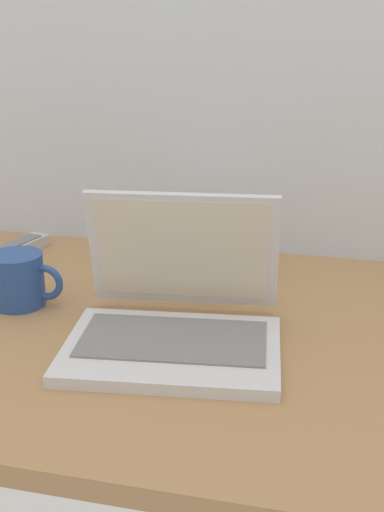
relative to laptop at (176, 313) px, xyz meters
name	(u,v)px	position (x,y,z in m)	size (l,w,h in m)	color
desk	(196,336)	(0.02, 0.05, -0.06)	(1.60, 0.76, 0.03)	#A87A4C
laptop	(176,313)	(0.00, 0.00, 0.00)	(0.34, 0.31, 0.21)	silver
coffee_mug	(19,280)	(-0.29, 0.07, 0.00)	(0.13, 0.09, 0.09)	#26478C
remote_control_far	(17,248)	(-0.42, 0.30, -0.03)	(0.08, 0.17, 0.02)	#B7B7B7
cushion	(192,246)	(-0.04, 0.28, 0.01)	(0.23, 0.20, 0.11)	silver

